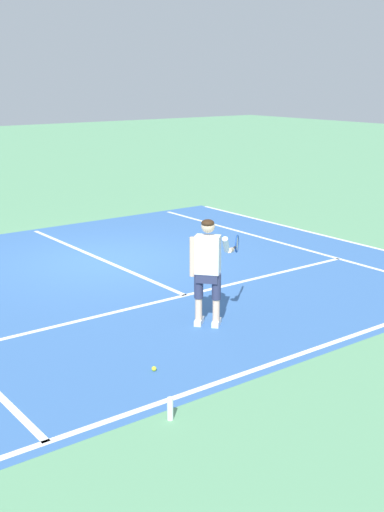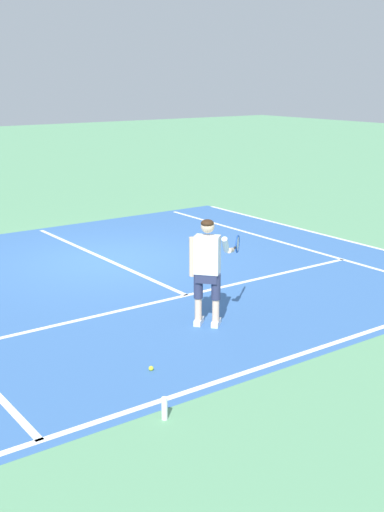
# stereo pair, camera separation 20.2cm
# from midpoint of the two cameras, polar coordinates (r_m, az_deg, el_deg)

# --- Properties ---
(ground_plane) EXTENTS (80.00, 80.00, 0.00)m
(ground_plane) POSITION_cam_midpoint_polar(r_m,az_deg,el_deg) (14.18, -7.93, -0.43)
(ground_plane) COLOR #609E70
(court_inner_surface) EXTENTS (10.98, 9.87, 0.00)m
(court_inner_surface) POSITION_cam_midpoint_polar(r_m,az_deg,el_deg) (13.17, -5.35, -1.56)
(court_inner_surface) COLOR #3866A8
(court_inner_surface) RESTS_ON ground
(line_baseline) EXTENTS (10.98, 0.10, 0.01)m
(line_baseline) POSITION_cam_midpoint_polar(r_m,az_deg,el_deg) (9.70, 9.73, -8.00)
(line_baseline) COLOR white
(line_baseline) RESTS_ON ground
(line_service) EXTENTS (8.23, 0.10, 0.01)m
(line_service) POSITION_cam_midpoint_polar(r_m,az_deg,el_deg) (11.85, -1.09, -3.41)
(line_service) COLOR white
(line_service) RESTS_ON ground
(line_centre_service) EXTENTS (0.10, 6.40, 0.01)m
(line_centre_service) POSITION_cam_midpoint_polar(r_m,az_deg,el_deg) (14.46, -8.56, -0.14)
(line_centre_service) COLOR white
(line_centre_service) RESTS_ON ground
(line_singles_right) EXTENTS (0.10, 9.47, 0.01)m
(line_singles_right) POSITION_cam_midpoint_polar(r_m,az_deg,el_deg) (15.64, 7.56, 1.07)
(line_singles_right) COLOR white
(line_singles_right) RESTS_ON ground
(line_doubles_right) EXTENTS (0.10, 9.47, 0.01)m
(line_doubles_right) POSITION_cam_midpoint_polar(r_m,az_deg,el_deg) (16.61, 10.95, 1.76)
(line_doubles_right) COLOR white
(line_doubles_right) RESTS_ON ground
(tennis_player) EXTENTS (1.19, 0.68, 1.71)m
(tennis_player) POSITION_cam_midpoint_polar(r_m,az_deg,el_deg) (10.17, 0.86, -0.77)
(tennis_player) COLOR white
(tennis_player) RESTS_ON ground
(tennis_ball_near_feet) EXTENTS (0.07, 0.07, 0.07)m
(tennis_ball_near_feet) POSITION_cam_midpoint_polar(r_m,az_deg,el_deg) (8.93, -3.96, -9.69)
(tennis_ball_near_feet) COLOR #CCE02D
(tennis_ball_near_feet) RESTS_ON ground
(water_bottle) EXTENTS (0.07, 0.07, 0.27)m
(water_bottle) POSITION_cam_midpoint_polar(r_m,az_deg,el_deg) (7.72, -2.66, -13.04)
(water_bottle) COLOR white
(water_bottle) RESTS_ON ground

